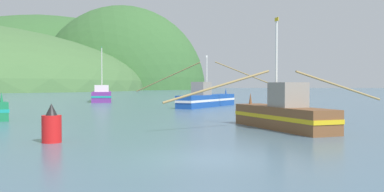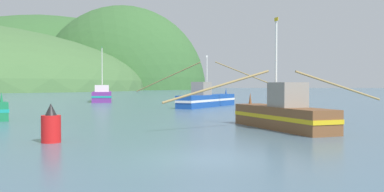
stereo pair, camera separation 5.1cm
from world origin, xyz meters
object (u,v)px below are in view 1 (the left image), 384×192
at_px(fishing_boat_brown, 283,114).
at_px(fishing_boat_purple, 102,96).
at_px(fishing_boat_blue, 207,99).
at_px(channel_buoy, 52,126).

xyz_separation_m(fishing_boat_brown, fishing_boat_purple, (-22.12, 36.24, 0.00)).
relative_size(fishing_boat_blue, fishing_boat_purple, 1.67).
height_order(fishing_boat_brown, fishing_boat_purple, fishing_boat_purple).
xyz_separation_m(fishing_boat_blue, fishing_boat_purple, (-16.16, 12.98, -0.01)).
xyz_separation_m(fishing_boat_brown, channel_buoy, (-10.16, -6.66, -0.15)).
bearing_deg(fishing_boat_purple, fishing_boat_blue, -145.94).
bearing_deg(fishing_boat_brown, channel_buoy, 96.11).
relative_size(fishing_boat_brown, fishing_boat_purple, 1.15).
bearing_deg(fishing_boat_blue, fishing_boat_purple, 72.19).
bearing_deg(fishing_boat_blue, fishing_boat_brown, -144.68).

